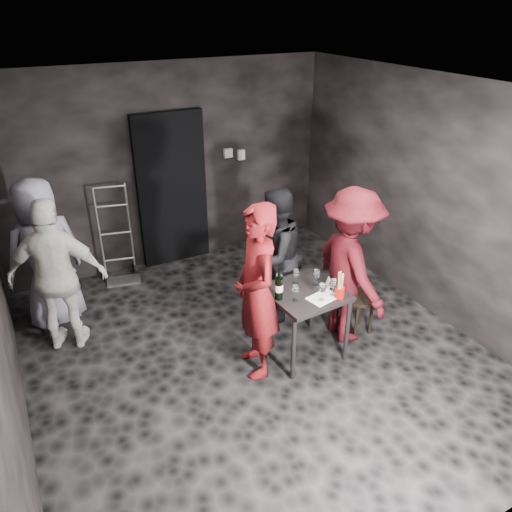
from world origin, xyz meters
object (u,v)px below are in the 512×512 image
bystander_cream (56,267)px  wine_bottle (279,288)px  hand_truck (120,263)px  man_maroon (352,256)px  tasting_table (305,299)px  bystander_grey (42,243)px  server_red (257,277)px  breadstick_cup (340,285)px  woman_black (275,253)px  stool (360,303)px

bystander_cream → wine_bottle: bearing=168.0°
hand_truck → man_maroon: bearing=-39.1°
tasting_table → bystander_grey: bearing=140.7°
bystander_cream → server_red: bearing=164.0°
wine_bottle → server_red: bearing=-178.9°
hand_truck → wine_bottle: hand_truck is taller
hand_truck → man_maroon: (1.91, -2.40, 0.76)m
server_red → breadstick_cup: 0.85m
woman_black → bystander_grey: 2.55m
tasting_table → stool: bearing=1.4°
man_maroon → bystander_cream: (-2.76, 1.25, -0.04)m
woman_black → man_maroon: man_maroon is taller
woman_black → wine_bottle: woman_black is taller
stool → bystander_cream: bystander_cream is taller
bystander_grey → wine_bottle: 2.65m
wine_bottle → woman_black: bearing=62.9°
bystander_cream → wine_bottle: 2.27m
server_red → wine_bottle: size_ratio=6.54×
server_red → breadstick_cup: size_ratio=7.05×
bystander_cream → breadstick_cup: size_ratio=6.29×
man_maroon → breadstick_cup: (-0.35, -0.29, -0.11)m
server_red → bystander_cream: 2.07m
stool → bystander_grey: (-2.97, 1.81, 0.63)m
breadstick_cup → hand_truck: bearing=120.1°
breadstick_cup → wine_bottle: bearing=154.9°
bystander_cream → wine_bottle: (1.87, -1.29, -0.08)m
server_red → bystander_cream: bearing=-118.7°
server_red → hand_truck: bearing=-152.7°
server_red → woman_black: server_red is taller
stool → wine_bottle: bearing=-179.2°
hand_truck → tasting_table: 2.81m
stool → bystander_grey: bystander_grey is taller
man_maroon → woman_black: bearing=41.2°
tasting_table → bystander_grey: (-2.23, 1.83, 0.36)m
hand_truck → woman_black: 2.28m
tasting_table → wine_bottle: size_ratio=2.30×
man_maroon → bystander_grey: bearing=62.5°
stool → man_maroon: (-0.16, 0.02, 0.61)m
tasting_table → wine_bottle: (-0.31, 0.00, 0.22)m
man_maroon → bystander_cream: bearing=70.6°
stool → bystander_cream: bearing=156.5°
tasting_table → hand_truck: bearing=118.5°
hand_truck → stool: hand_truck is taller
tasting_table → man_maroon: (0.58, 0.04, 0.34)m
man_maroon → hand_truck: bearing=43.4°
man_maroon → breadstick_cup: man_maroon is taller
woman_black → bystander_cream: bystander_cream is taller
bystander_cream → hand_truck: bearing=-104.0°
server_red → wine_bottle: 0.31m
hand_truck → bystander_grey: bearing=-133.6°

